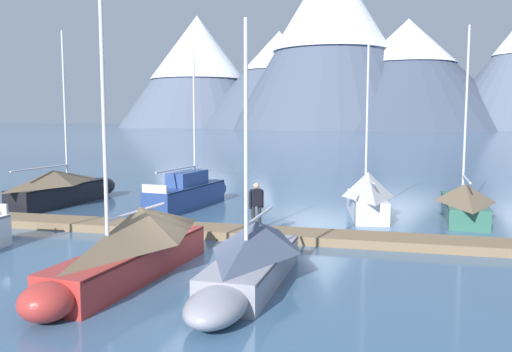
{
  "coord_description": "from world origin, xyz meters",
  "views": [
    {
      "loc": [
        5.13,
        -14.27,
        4.27
      ],
      "look_at": [
        0.0,
        6.0,
        2.0
      ],
      "focal_mm": 37.64,
      "sensor_mm": 36.0,
      "label": 1
    }
  ],
  "objects_px": {
    "sailboat_nearest_berth": "(64,187)",
    "sailboat_end_of_dock": "(463,201)",
    "sailboat_mid_dock_starboard": "(131,245)",
    "sailboat_mid_dock_port": "(191,192)",
    "person_on_dock": "(256,203)",
    "sailboat_far_berth": "(250,258)",
    "sailboat_outer_slip": "(366,195)"
  },
  "relations": [
    {
      "from": "sailboat_nearest_berth",
      "to": "sailboat_end_of_dock",
      "type": "distance_m",
      "value": 18.74
    },
    {
      "from": "sailboat_nearest_berth",
      "to": "sailboat_mid_dock_starboard",
      "type": "height_order",
      "value": "sailboat_nearest_berth"
    },
    {
      "from": "sailboat_mid_dock_port",
      "to": "person_on_dock",
      "type": "relative_size",
      "value": 4.43
    },
    {
      "from": "sailboat_nearest_berth",
      "to": "sailboat_far_berth",
      "type": "distance_m",
      "value": 16.03
    },
    {
      "from": "sailboat_mid_dock_starboard",
      "to": "sailboat_outer_slip",
      "type": "bearing_deg",
      "value": 62.64
    },
    {
      "from": "sailboat_end_of_dock",
      "to": "sailboat_mid_dock_port",
      "type": "bearing_deg",
      "value": -179.57
    },
    {
      "from": "sailboat_far_berth",
      "to": "sailboat_mid_dock_port",
      "type": "bearing_deg",
      "value": 117.8
    },
    {
      "from": "sailboat_mid_dock_starboard",
      "to": "sailboat_end_of_dock",
      "type": "height_order",
      "value": "sailboat_end_of_dock"
    },
    {
      "from": "sailboat_outer_slip",
      "to": "person_on_dock",
      "type": "xyz_separation_m",
      "value": [
        -3.59,
        -5.42,
        0.32
      ]
    },
    {
      "from": "sailboat_mid_dock_port",
      "to": "sailboat_end_of_dock",
      "type": "distance_m",
      "value": 12.4
    },
    {
      "from": "sailboat_nearest_berth",
      "to": "sailboat_mid_dock_port",
      "type": "height_order",
      "value": "sailboat_nearest_berth"
    },
    {
      "from": "sailboat_far_berth",
      "to": "sailboat_outer_slip",
      "type": "bearing_deg",
      "value": 77.42
    },
    {
      "from": "sailboat_nearest_berth",
      "to": "sailboat_far_berth",
      "type": "xyz_separation_m",
      "value": [
        12.26,
        -10.32,
        -0.12
      ]
    },
    {
      "from": "sailboat_nearest_berth",
      "to": "person_on_dock",
      "type": "xyz_separation_m",
      "value": [
        11.07,
        -4.95,
        0.41
      ]
    },
    {
      "from": "sailboat_outer_slip",
      "to": "person_on_dock",
      "type": "bearing_deg",
      "value": -123.56
    },
    {
      "from": "sailboat_nearest_berth",
      "to": "sailboat_outer_slip",
      "type": "xyz_separation_m",
      "value": [
        14.67,
        0.46,
        0.09
      ]
    },
    {
      "from": "sailboat_mid_dock_starboard",
      "to": "person_on_dock",
      "type": "relative_size",
      "value": 4.78
    },
    {
      "from": "sailboat_far_berth",
      "to": "sailboat_end_of_dock",
      "type": "xyz_separation_m",
      "value": [
        6.45,
        11.38,
        0.01
      ]
    },
    {
      "from": "sailboat_mid_dock_port",
      "to": "sailboat_far_berth",
      "type": "height_order",
      "value": "sailboat_mid_dock_port"
    },
    {
      "from": "sailboat_nearest_berth",
      "to": "sailboat_mid_dock_port",
      "type": "relative_size",
      "value": 1.13
    },
    {
      "from": "sailboat_nearest_berth",
      "to": "sailboat_far_berth",
      "type": "bearing_deg",
      "value": -40.09
    },
    {
      "from": "sailboat_end_of_dock",
      "to": "person_on_dock",
      "type": "xyz_separation_m",
      "value": [
        -7.64,
        -6.01,
        0.53
      ]
    },
    {
      "from": "sailboat_far_berth",
      "to": "sailboat_outer_slip",
      "type": "height_order",
      "value": "sailboat_outer_slip"
    },
    {
      "from": "sailboat_far_berth",
      "to": "sailboat_end_of_dock",
      "type": "relative_size",
      "value": 0.81
    },
    {
      "from": "sailboat_far_berth",
      "to": "sailboat_outer_slip",
      "type": "relative_size",
      "value": 0.89
    },
    {
      "from": "sailboat_nearest_berth",
      "to": "sailboat_end_of_dock",
      "type": "relative_size",
      "value": 1.04
    },
    {
      "from": "sailboat_outer_slip",
      "to": "person_on_dock",
      "type": "height_order",
      "value": "sailboat_outer_slip"
    },
    {
      "from": "sailboat_mid_dock_port",
      "to": "sailboat_outer_slip",
      "type": "bearing_deg",
      "value": -3.45
    },
    {
      "from": "sailboat_mid_dock_starboard",
      "to": "sailboat_mid_dock_port",
      "type": "bearing_deg",
      "value": 103.41
    },
    {
      "from": "sailboat_mid_dock_starboard",
      "to": "sailboat_end_of_dock",
      "type": "bearing_deg",
      "value": 49.89
    },
    {
      "from": "sailboat_end_of_dock",
      "to": "person_on_dock",
      "type": "bearing_deg",
      "value": -141.78
    },
    {
      "from": "sailboat_mid_dock_starboard",
      "to": "sailboat_far_berth",
      "type": "distance_m",
      "value": 3.24
    }
  ]
}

